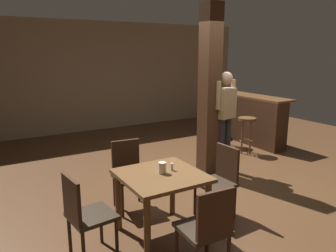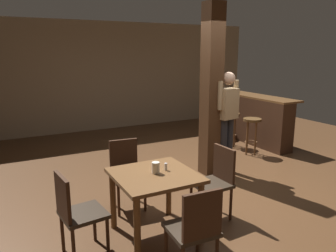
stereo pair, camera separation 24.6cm
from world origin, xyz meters
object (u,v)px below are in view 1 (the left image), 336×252
object	(u,v)px
bar_stool_mid	(226,121)
bar_stool_far	(208,114)
chair_north	(129,171)
chair_south	(207,227)
standing_person	(225,115)
bar_stool_near	(247,126)
chair_west	(84,213)
bar_counter	(247,118)
chair_east	(220,178)
napkin_cup	(162,168)
salt_shaker	(172,167)
dining_table	(161,185)

from	to	relation	value
bar_stool_mid	bar_stool_far	world-z (taller)	bar_stool_far
chair_north	bar_stool_mid	xyz separation A→B (m)	(3.05, 1.64, 0.05)
chair_south	standing_person	xyz separation A→B (m)	(1.91, 2.04, 0.50)
bar_stool_near	chair_west	bearing A→B (deg)	-154.98
chair_west	bar_counter	bearing A→B (deg)	28.60
chair_east	standing_person	size ratio (longest dim) A/B	0.52
chair_east	bar_stool_mid	bearing A→B (deg)	48.37
chair_east	standing_person	xyz separation A→B (m)	(1.07, 1.18, 0.50)
napkin_cup	standing_person	world-z (taller)	standing_person
chair_east	bar_counter	world-z (taller)	bar_counter
chair_south	standing_person	size ratio (longest dim) A/B	0.52
salt_shaker	bar_stool_mid	bearing A→B (deg)	40.29
dining_table	bar_stool_far	bearing A→B (deg)	46.04
chair_south	salt_shaker	xyz separation A→B (m)	(0.15, 0.87, 0.27)
standing_person	bar_stool_near	bearing A→B (deg)	28.57
bar_counter	bar_stool_far	xyz separation A→B (m)	(-0.47, 0.83, 0.02)
bar_stool_near	bar_stool_far	xyz separation A→B (m)	(0.15, 1.48, 0.01)
dining_table	napkin_cup	size ratio (longest dim) A/B	6.99
chair_south	salt_shaker	size ratio (longest dim) A/B	10.66
chair_north	bar_counter	distance (m)	4.02
dining_table	bar_counter	bearing A→B (deg)	33.97
chair_west	napkin_cup	xyz separation A→B (m)	(0.89, 0.02, 0.29)
dining_table	bar_stool_near	size ratio (longest dim) A/B	1.19
standing_person	bar_stool_mid	distance (m)	1.73
chair_south	chair_west	size ratio (longest dim) A/B	1.00
chair_south	chair_west	bearing A→B (deg)	136.79
bar_stool_near	napkin_cup	bearing A→B (deg)	-149.08
chair_west	bar_stool_mid	world-z (taller)	chair_west
chair_north	chair_west	world-z (taller)	same
chair_west	bar_counter	xyz separation A→B (m)	(4.52, 2.46, 0.04)
bar_counter	bar_stool_mid	bearing A→B (deg)	179.26
chair_south	chair_east	world-z (taller)	same
chair_west	napkin_cup	bearing A→B (deg)	1.12
chair_north	chair_east	xyz separation A→B (m)	(0.88, -0.80, 0.00)
salt_shaker	bar_stool_mid	distance (m)	3.76
chair_south	salt_shaker	bearing A→B (deg)	80.03
standing_person	bar_stool_mid	xyz separation A→B (m)	(1.10, 1.26, -0.45)
chair_south	chair_north	world-z (taller)	same
dining_table	salt_shaker	bearing A→B (deg)	13.66
napkin_cup	bar_stool_mid	size ratio (longest dim) A/B	0.17
chair_north	bar_stool_far	bearing A→B (deg)	37.60
dining_table	bar_counter	world-z (taller)	bar_counter
napkin_cup	standing_person	distance (m)	2.26
bar_counter	standing_person	bearing A→B (deg)	-144.19
standing_person	bar_counter	bearing A→B (deg)	35.81
standing_person	chair_north	bearing A→B (deg)	-168.84
bar_counter	bar_stool_far	distance (m)	0.96
chair_east	bar_stool_mid	xyz separation A→B (m)	(2.17, 2.44, 0.05)
salt_shaker	bar_counter	bearing A→B (deg)	34.73
chair_north	bar_stool_mid	size ratio (longest dim) A/B	1.20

